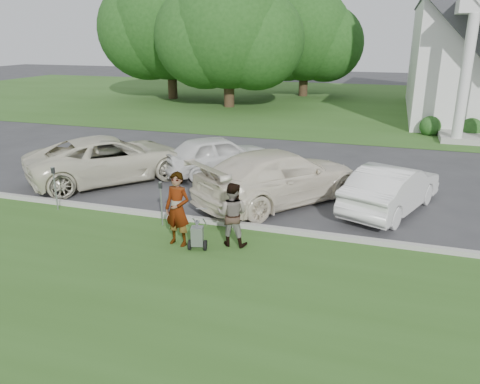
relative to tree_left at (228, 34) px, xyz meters
The scene contains 16 objects.
ground 23.95m from the tree_left, 69.98° to the right, with size 120.00×120.00×0.00m, color #333335.
grass_strip 26.73m from the tree_left, 72.22° to the right, with size 80.00×7.00×0.01m, color #30561D.
church_lawn 10.74m from the tree_left, 32.03° to the left, with size 80.00×30.00×0.01m, color #30561D.
curb 23.43m from the tree_left, 69.51° to the right, with size 80.00×0.18×0.15m, color #9E9E93.
tree_left is the anchor object (origin of this frame).
tree_far 6.73m from the tree_left, 153.44° to the left, with size 11.64×9.20×10.73m.
tree_back 8.95m from the tree_left, 63.43° to the left, with size 9.61×7.60×8.89m.
striping_cart 24.66m from the tree_left, 72.66° to the right, with size 0.57×0.95×0.83m.
person_left 24.26m from the tree_left, 73.88° to the right, with size 0.69×0.45×1.90m, color #999999.
person_right 24.30m from the tree_left, 70.62° to the right, with size 0.80×0.62×1.64m, color #999999.
parking_meter_near 23.09m from the tree_left, 75.53° to the right, with size 0.09×0.08×1.29m.
parking_meter_far 22.36m from the tree_left, 84.56° to the right, with size 0.10×0.09×1.37m.
car_a 19.21m from the tree_left, 84.03° to the right, with size 2.69×5.83×1.62m, color beige.
car_b 17.99m from the tree_left, 72.21° to the right, with size 1.76×4.36×1.49m, color white.
car_c 21.22m from the tree_left, 66.37° to the right, with size 2.35×5.78×1.68m, color #EFE4CB.
car_d 22.55m from the tree_left, 58.08° to the right, with size 1.51×4.33×1.43m, color white.
Camera 1 is at (3.45, -10.84, 5.09)m, focal length 35.00 mm.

